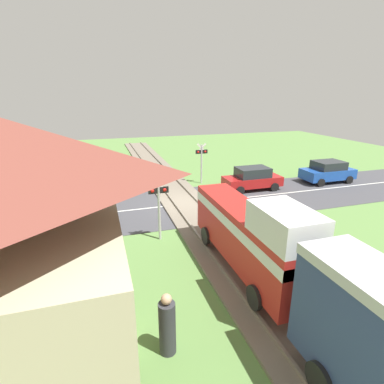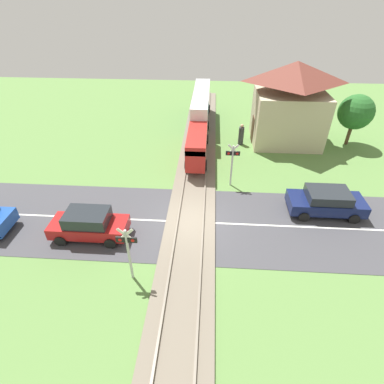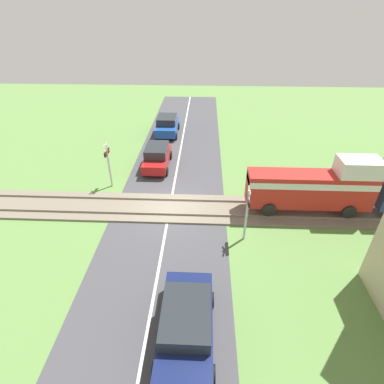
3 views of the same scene
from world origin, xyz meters
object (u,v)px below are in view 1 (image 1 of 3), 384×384
Objects in this scene: train at (318,292)px; crossing_signal_east_approach at (159,200)px; car_far_side at (39,216)px; car_behind_queue at (328,171)px; crossing_signal_west_approach at (202,158)px; car_near_crossing at (252,178)px; pedestrian_by_station at (167,326)px.

train is 4.63× the size of crossing_signal_east_approach.
car_behind_queue reaches higher than car_far_side.
crossing_signal_east_approach is (13.98, 5.46, 1.10)m from car_behind_queue.
car_far_side is 1.42× the size of crossing_signal_west_approach.
car_far_side is 1.42× the size of crossing_signal_east_approach.
crossing_signal_west_approach is at bearing -120.82° from crossing_signal_east_approach.
crossing_signal_west_approach is (2.85, -2.58, 1.12)m from car_near_crossing.
crossing_signal_west_approach reaches higher than car_behind_queue.
car_behind_queue is 15.05m from crossing_signal_east_approach.
car_near_crossing is 9.46m from crossing_signal_east_approach.
car_behind_queue is at bearing -142.03° from pedestrian_by_station.
crossing_signal_west_approach is 15.55m from pedestrian_by_station.
car_far_side is at bearing 28.19° from crossing_signal_west_approach.
car_near_crossing is (-5.25, -12.91, -1.04)m from train.
train is at bearing 81.19° from crossing_signal_west_approach.
car_near_crossing is 4.00m from crossing_signal_west_approach.
pedestrian_by_station is at bearing 53.39° from car_near_crossing.
train reaches higher than crossing_signal_east_approach.
crossing_signal_east_approach reaches higher than car_near_crossing.
train is 15.68m from crossing_signal_west_approach.
pedestrian_by_station is (3.49, -1.15, -1.06)m from train.
train is 3.83m from pedestrian_by_station.
car_far_side is at bearing 8.46° from car_behind_queue.
car_near_crossing is 14.66m from pedestrian_by_station.
car_far_side is 11.62m from crossing_signal_west_approach.
train is 3.26× the size of car_far_side.
car_far_side is at bearing -52.15° from train.
car_far_side is (13.04, 2.88, -0.02)m from car_near_crossing.
car_far_side is 2.43× the size of pedestrian_by_station.
car_behind_queue is (-11.58, -12.91, -1.02)m from train.
car_behind_queue is 1.29× the size of crossing_signal_east_approach.
train is 13.97m from car_near_crossing.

